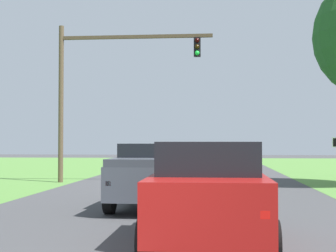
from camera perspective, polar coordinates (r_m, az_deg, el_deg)
The scene contains 4 objects.
ground_plane at distance 16.15m, azimuth 0.56°, elevation -8.74°, with size 120.00×120.00×0.00m, color #424244.
red_suv_near at distance 9.75m, azimuth 4.55°, elevation -7.25°, with size 2.28×4.47×1.96m.
pickup_truck_lead at distance 15.24m, azimuth -1.50°, elevation -5.43°, with size 2.42×5.12×1.91m.
traffic_light at distance 24.87m, azimuth -7.56°, elevation 5.31°, with size 7.46×0.40×7.60m.
Camera 1 is at (1.27, -5.48, 1.96)m, focal length 54.51 mm.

